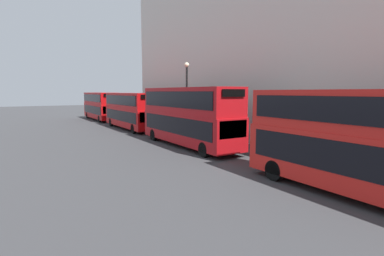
{
  "coord_description": "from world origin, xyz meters",
  "views": [
    {
      "loc": [
        -10.29,
        -1.19,
        4.27
      ],
      "look_at": [
        0.48,
        16.38,
        1.77
      ],
      "focal_mm": 28.0,
      "sensor_mm": 36.0,
      "label": 1
    }
  ],
  "objects": [
    {
      "name": "pedestrian",
      "position": [
        3.72,
        22.6,
        0.86
      ],
      "size": [
        0.36,
        0.36,
        1.85
      ],
      "color": "brown",
      "rests_on": "ground"
    },
    {
      "name": "bus_third_in_queue",
      "position": [
        1.6,
        31.7,
        2.29
      ],
      "size": [
        2.59,
        11.0,
        4.13
      ],
      "color": "#B20C0F",
      "rests_on": "ground"
    },
    {
      "name": "bus_second_in_queue",
      "position": [
        1.6,
        18.83,
        2.52
      ],
      "size": [
        2.59,
        11.18,
        4.59
      ],
      "color": "#A80F14",
      "rests_on": "ground"
    },
    {
      "name": "bus_trailing",
      "position": [
        1.6,
        44.8,
        2.3
      ],
      "size": [
        2.59,
        10.7,
        4.15
      ],
      "color": "#B20C0F",
      "rests_on": "ground"
    },
    {
      "name": "street_lamp",
      "position": [
        3.7,
        22.54,
        4.24
      ],
      "size": [
        0.44,
        0.44,
        6.91
      ],
      "color": "black",
      "rests_on": "ground"
    },
    {
      "name": "bus_leading",
      "position": [
        1.6,
        4.74,
        2.41
      ],
      "size": [
        2.59,
        11.19,
        4.36
      ],
      "color": "red",
      "rests_on": "ground"
    }
  ]
}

